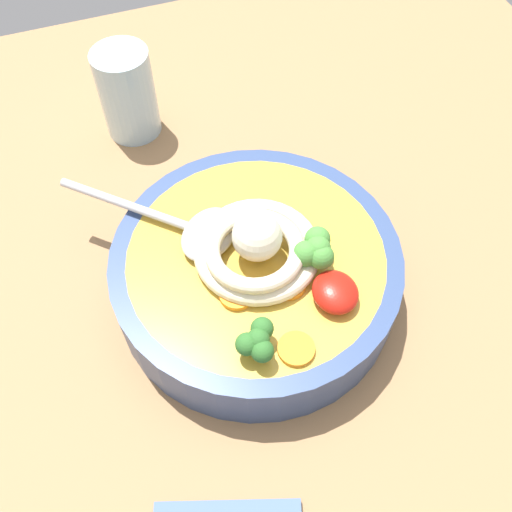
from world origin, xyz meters
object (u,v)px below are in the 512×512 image
object	(u,v)px
soup_bowl	(256,273)
drinking_glass	(127,93)
soup_spoon	(194,229)
noodle_pile	(256,247)

from	to	relation	value
soup_bowl	drinking_glass	bearing A→B (deg)	-167.34
soup_spoon	noodle_pile	bearing A→B (deg)	179.13
soup_bowl	noodle_pile	size ratio (longest dim) A/B	2.13
noodle_pile	drinking_glass	xyz separation A→B (cm)	(-25.33, -5.66, -2.12)
soup_spoon	drinking_glass	distance (cm)	21.30
noodle_pile	soup_bowl	bearing A→B (deg)	176.02
noodle_pile	soup_spoon	bearing A→B (deg)	-134.22
noodle_pile	drinking_glass	distance (cm)	26.04
noodle_pile	drinking_glass	bearing A→B (deg)	-167.41
drinking_glass	soup_bowl	bearing A→B (deg)	12.66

